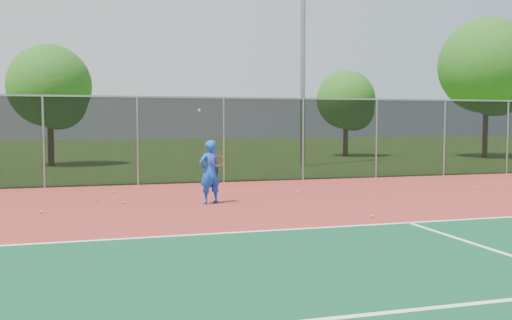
% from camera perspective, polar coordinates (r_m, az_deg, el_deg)
% --- Properties ---
extents(ground, '(120.00, 120.00, 0.00)m').
position_cam_1_polar(ground, '(9.19, 14.02, -10.13)').
color(ground, '#34601B').
rests_on(ground, ground).
extents(court_apron, '(30.00, 20.00, 0.02)m').
position_cam_1_polar(court_apron, '(10.92, 8.69, -7.75)').
color(court_apron, maroon).
rests_on(court_apron, ground).
extents(fence_back, '(30.00, 0.06, 3.03)m').
position_cam_1_polar(fence_back, '(20.21, -3.26, 2.12)').
color(fence_back, black).
rests_on(fence_back, court_apron).
extents(tennis_player, '(0.71, 0.71, 2.50)m').
position_cam_1_polar(tennis_player, '(15.09, -4.64, -1.19)').
color(tennis_player, blue).
rests_on(tennis_player, court_apron).
extents(practice_ball_0, '(0.07, 0.07, 0.07)m').
position_cam_1_polar(practice_ball_0, '(15.51, -13.12, -4.14)').
color(practice_ball_0, gold).
rests_on(practice_ball_0, court_apron).
extents(practice_ball_1, '(0.07, 0.07, 0.07)m').
position_cam_1_polar(practice_ball_1, '(19.66, 21.28, -2.61)').
color(practice_ball_1, gold).
rests_on(practice_ball_1, court_apron).
extents(practice_ball_2, '(0.07, 0.07, 0.07)m').
position_cam_1_polar(practice_ball_2, '(13.23, 11.52, -5.52)').
color(practice_ball_2, gold).
rests_on(practice_ball_2, court_apron).
extents(practice_ball_3, '(0.07, 0.07, 0.07)m').
position_cam_1_polar(practice_ball_3, '(17.86, -14.01, -3.09)').
color(practice_ball_3, gold).
rests_on(practice_ball_3, court_apron).
extents(practice_ball_6, '(0.07, 0.07, 0.07)m').
position_cam_1_polar(practice_ball_6, '(17.30, 4.16, -3.21)').
color(practice_ball_6, gold).
rests_on(practice_ball_6, court_apron).
extents(practice_ball_7, '(0.07, 0.07, 0.07)m').
position_cam_1_polar(practice_ball_7, '(14.47, -20.70, -4.88)').
color(practice_ball_7, gold).
rests_on(practice_ball_7, court_apron).
extents(practice_ball_8, '(0.07, 0.07, 0.07)m').
position_cam_1_polar(practice_ball_8, '(16.03, -15.71, -3.93)').
color(practice_ball_8, gold).
rests_on(practice_ball_8, court_apron).
extents(floodlight_n, '(0.90, 0.40, 12.87)m').
position_cam_1_polar(floodlight_n, '(28.19, 4.73, 14.19)').
color(floodlight_n, gray).
rests_on(floodlight_n, ground).
extents(tree_back_left, '(4.02, 4.02, 5.91)m').
position_cam_1_polar(tree_back_left, '(29.59, -19.77, 6.64)').
color(tree_back_left, '#382514').
rests_on(tree_back_left, ground).
extents(tree_back_mid, '(3.59, 3.59, 5.28)m').
position_cam_1_polar(tree_back_mid, '(35.52, 9.18, 5.70)').
color(tree_back_mid, '#382514').
rests_on(tree_back_mid, ground).
extents(tree_back_right, '(5.62, 5.62, 8.25)m').
position_cam_1_polar(tree_back_right, '(36.60, 22.29, 8.34)').
color(tree_back_right, '#382514').
rests_on(tree_back_right, ground).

